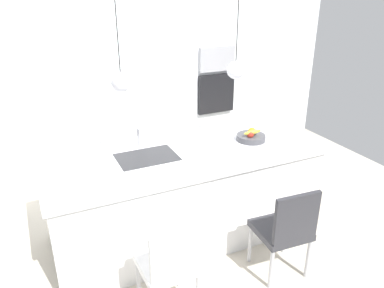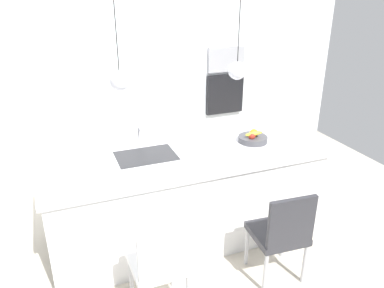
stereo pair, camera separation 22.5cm
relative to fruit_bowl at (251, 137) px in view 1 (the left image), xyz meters
The scene contains 12 objects.
floor 1.25m from the fruit_bowl, behind, with size 6.60×6.60×0.00m, color beige.
back_wall 1.90m from the fruit_bowl, 113.50° to the left, with size 6.00×0.10×2.60m, color white.
kitchen_island 0.91m from the fruit_bowl, behind, with size 2.71×1.13×0.96m.
sink_basin 1.12m from the fruit_bowl, behind, with size 0.56×0.40×0.02m, color #2D2D30.
faucet 1.15m from the fruit_bowl, 165.94° to the left, with size 0.02×0.17×0.22m.
fruit_bowl is the anchor object (origin of this frame).
microwave 1.78m from the fruit_bowl, 73.87° to the left, with size 0.54×0.08×0.34m, color #9E9EA3.
oven 1.71m from the fruit_bowl, 73.87° to the left, with size 0.56×0.08×0.56m, color black.
chair_near 1.64m from the fruit_bowl, 145.25° to the right, with size 0.43×0.44×0.88m.
chair_middle 1.04m from the fruit_bowl, 102.22° to the right, with size 0.47×0.46×0.90m.
pendant_light_left 1.49m from the fruit_bowl, behind, with size 0.17×0.17×0.77m.
pendant_light_right 0.73m from the fruit_bowl, 160.17° to the left, with size 0.17×0.17×0.77m.
Camera 1 is at (-1.35, -3.09, 2.46)m, focal length 35.25 mm.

